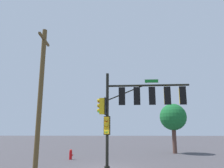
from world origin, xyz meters
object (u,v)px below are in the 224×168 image
at_px(fire_hydrant, 71,154).
at_px(signal_pole_assembly, 134,104).
at_px(utility_pole, 40,97).
at_px(tree_near, 173,117).

bearing_deg(fire_hydrant, signal_pole_assembly, -40.43).
height_order(utility_pole, tree_near, utility_pole).
height_order(signal_pole_assembly, fire_hydrant, signal_pole_assembly).
height_order(signal_pole_assembly, utility_pole, utility_pole).
relative_size(signal_pole_assembly, utility_pole, 0.77).
xyz_separation_m(utility_pole, fire_hydrant, (0.23, 7.28, -3.86)).
xyz_separation_m(fire_hydrant, tree_near, (10.01, 4.59, 3.32)).
bearing_deg(signal_pole_assembly, tree_near, 61.26).
distance_m(fire_hydrant, tree_near, 11.50).
xyz_separation_m(utility_pole, tree_near, (10.24, 11.86, -0.54)).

